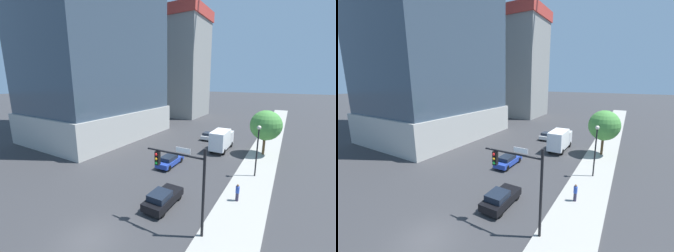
% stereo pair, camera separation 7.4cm
% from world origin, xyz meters
% --- Properties ---
extents(ground_plane, '(400.00, 400.00, 0.00)m').
position_xyz_m(ground_plane, '(0.00, 0.00, 0.00)').
color(ground_plane, '#333335').
extents(sidewalk, '(4.20, 120.00, 0.15)m').
position_xyz_m(sidewalk, '(8.54, 20.00, 0.07)').
color(sidewalk, '#9E9B93').
rests_on(sidewalk, ground).
extents(construction_building, '(23.09, 14.78, 40.45)m').
position_xyz_m(construction_building, '(-18.64, 52.24, 17.23)').
color(construction_building, gray).
rests_on(construction_building, ground).
extents(traffic_light_pole, '(4.70, 0.48, 6.56)m').
position_xyz_m(traffic_light_pole, '(5.29, 4.27, 4.52)').
color(traffic_light_pole, black).
rests_on(traffic_light_pole, sidewalk).
extents(street_lamp, '(0.44, 0.44, 6.03)m').
position_xyz_m(street_lamp, '(8.58, 16.48, 4.08)').
color(street_lamp, black).
rests_on(street_lamp, sidewalk).
extents(street_tree, '(4.43, 4.43, 6.69)m').
position_xyz_m(street_tree, '(8.50, 24.92, 4.61)').
color(street_tree, brown).
rests_on(street_tree, sidewalk).
extents(car_blue, '(1.78, 4.75, 1.41)m').
position_xyz_m(car_blue, '(-1.67, 14.37, 0.73)').
color(car_blue, '#233D9E').
rests_on(car_blue, ground).
extents(car_white, '(1.73, 4.04, 1.43)m').
position_xyz_m(car_white, '(-1.67, 29.10, 0.72)').
color(car_white, silver).
rests_on(car_white, ground).
extents(car_black, '(1.89, 4.35, 1.51)m').
position_xyz_m(car_black, '(2.35, 6.15, 0.74)').
color(car_black, black).
rests_on(car_black, ground).
extents(box_truck, '(2.25, 6.51, 3.37)m').
position_xyz_m(box_truck, '(2.35, 23.98, 1.84)').
color(box_truck, silver).
rests_on(box_truck, ground).
extents(pedestrian_blue_shirt, '(0.34, 0.34, 1.65)m').
position_xyz_m(pedestrian_blue_shirt, '(7.97, 10.14, 0.99)').
color(pedestrian_blue_shirt, '#38334C').
rests_on(pedestrian_blue_shirt, sidewalk).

